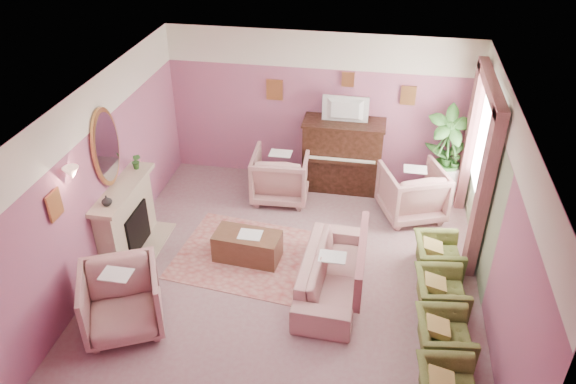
% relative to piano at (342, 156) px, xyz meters
% --- Properties ---
extents(floor, '(5.50, 6.00, 0.01)m').
position_rel_piano_xyz_m(floor, '(-0.50, -2.68, -0.65)').
color(floor, gray).
rests_on(floor, ground).
extents(ceiling, '(5.50, 6.00, 0.01)m').
position_rel_piano_xyz_m(ceiling, '(-0.50, -2.68, 2.15)').
color(ceiling, white).
rests_on(ceiling, wall_back).
extents(wall_back, '(5.50, 0.02, 2.80)m').
position_rel_piano_xyz_m(wall_back, '(-0.50, 0.32, 0.75)').
color(wall_back, '#85547B').
rests_on(wall_back, floor).
extents(wall_front, '(5.50, 0.02, 2.80)m').
position_rel_piano_xyz_m(wall_front, '(-0.50, -5.68, 0.75)').
color(wall_front, '#85547B').
rests_on(wall_front, floor).
extents(wall_left, '(0.02, 6.00, 2.80)m').
position_rel_piano_xyz_m(wall_left, '(-3.25, -2.68, 0.75)').
color(wall_left, '#85547B').
rests_on(wall_left, floor).
extents(wall_right, '(0.02, 6.00, 2.80)m').
position_rel_piano_xyz_m(wall_right, '(2.25, -2.68, 0.75)').
color(wall_right, '#85547B').
rests_on(wall_right, floor).
extents(picture_rail_band, '(5.50, 0.01, 0.65)m').
position_rel_piano_xyz_m(picture_rail_band, '(-0.50, 0.31, 1.82)').
color(picture_rail_band, white).
rests_on(picture_rail_band, wall_back).
extents(stripe_panel, '(0.01, 3.00, 2.15)m').
position_rel_piano_xyz_m(stripe_panel, '(2.23, -1.38, 0.42)').
color(stripe_panel, '#90A781').
rests_on(stripe_panel, wall_right).
extents(fireplace_surround, '(0.30, 1.40, 1.10)m').
position_rel_piano_xyz_m(fireplace_surround, '(-3.09, -2.48, -0.10)').
color(fireplace_surround, '#BFAC8E').
rests_on(fireplace_surround, floor).
extents(fireplace_inset, '(0.18, 0.72, 0.68)m').
position_rel_piano_xyz_m(fireplace_inset, '(-2.99, -2.48, -0.25)').
color(fireplace_inset, black).
rests_on(fireplace_inset, floor).
extents(fire_ember, '(0.06, 0.54, 0.10)m').
position_rel_piano_xyz_m(fire_ember, '(-2.95, -2.48, -0.43)').
color(fire_ember, '#F85D23').
rests_on(fire_ember, floor).
extents(mantel_shelf, '(0.40, 1.55, 0.07)m').
position_rel_piano_xyz_m(mantel_shelf, '(-3.06, -2.48, 0.47)').
color(mantel_shelf, '#BFAC8E').
rests_on(mantel_shelf, fireplace_surround).
extents(hearth, '(0.55, 1.50, 0.02)m').
position_rel_piano_xyz_m(hearth, '(-2.89, -2.48, -0.64)').
color(hearth, '#BFAC8E').
rests_on(hearth, floor).
extents(mirror_frame, '(0.04, 0.72, 1.20)m').
position_rel_piano_xyz_m(mirror_frame, '(-3.20, -2.48, 1.15)').
color(mirror_frame, tan).
rests_on(mirror_frame, wall_left).
extents(mirror_glass, '(0.01, 0.60, 1.06)m').
position_rel_piano_xyz_m(mirror_glass, '(-3.17, -2.48, 1.15)').
color(mirror_glass, silver).
rests_on(mirror_glass, wall_left).
extents(sconce_shade, '(0.20, 0.20, 0.16)m').
position_rel_piano_xyz_m(sconce_shade, '(-3.12, -3.53, 1.33)').
color(sconce_shade, '#F7B79C').
rests_on(sconce_shade, wall_left).
extents(piano, '(1.40, 0.60, 1.30)m').
position_rel_piano_xyz_m(piano, '(0.00, 0.00, 0.00)').
color(piano, black).
rests_on(piano, floor).
extents(piano_keyshelf, '(1.30, 0.12, 0.06)m').
position_rel_piano_xyz_m(piano_keyshelf, '(-0.00, -0.35, 0.07)').
color(piano_keyshelf, black).
rests_on(piano_keyshelf, piano).
extents(piano_keys, '(1.20, 0.08, 0.02)m').
position_rel_piano_xyz_m(piano_keys, '(0.00, -0.35, 0.11)').
color(piano_keys, silver).
rests_on(piano_keys, piano).
extents(piano_top, '(1.45, 0.65, 0.04)m').
position_rel_piano_xyz_m(piano_top, '(0.00, 0.00, 0.66)').
color(piano_top, black).
rests_on(piano_top, piano).
extents(television, '(0.80, 0.12, 0.48)m').
position_rel_piano_xyz_m(television, '(0.00, -0.05, 0.95)').
color(television, black).
rests_on(television, piano).
extents(print_back_left, '(0.30, 0.03, 0.38)m').
position_rel_piano_xyz_m(print_back_left, '(-1.30, 0.28, 1.07)').
color(print_back_left, tan).
rests_on(print_back_left, wall_back).
extents(print_back_right, '(0.26, 0.03, 0.34)m').
position_rel_piano_xyz_m(print_back_right, '(1.05, 0.28, 1.13)').
color(print_back_right, tan).
rests_on(print_back_right, wall_back).
extents(print_back_mid, '(0.22, 0.03, 0.26)m').
position_rel_piano_xyz_m(print_back_mid, '(0.00, 0.28, 1.35)').
color(print_back_mid, tan).
rests_on(print_back_mid, wall_back).
extents(print_left_wall, '(0.03, 0.28, 0.36)m').
position_rel_piano_xyz_m(print_left_wall, '(-3.21, -3.88, 1.07)').
color(print_left_wall, tan).
rests_on(print_left_wall, wall_left).
extents(window_blind, '(0.03, 1.40, 1.80)m').
position_rel_piano_xyz_m(window_blind, '(2.20, -1.13, 1.05)').
color(window_blind, beige).
rests_on(window_blind, wall_right).
extents(curtain_left, '(0.16, 0.34, 2.60)m').
position_rel_piano_xyz_m(curtain_left, '(2.12, -2.05, 0.65)').
color(curtain_left, '#8D4E54').
rests_on(curtain_left, floor).
extents(curtain_right, '(0.16, 0.34, 2.60)m').
position_rel_piano_xyz_m(curtain_right, '(2.12, -0.21, 0.65)').
color(curtain_right, '#8D4E54').
rests_on(curtain_right, floor).
extents(pelmet, '(0.16, 2.20, 0.16)m').
position_rel_piano_xyz_m(pelmet, '(2.12, -1.13, 1.91)').
color(pelmet, '#8D4E54').
rests_on(pelmet, wall_right).
extents(mantel_plant, '(0.16, 0.16, 0.28)m').
position_rel_piano_xyz_m(mantel_plant, '(-3.05, -1.93, 0.64)').
color(mantel_plant, '#2E6727').
rests_on(mantel_plant, mantel_shelf).
extents(mantel_vase, '(0.16, 0.16, 0.16)m').
position_rel_piano_xyz_m(mantel_vase, '(-3.05, -2.98, 0.58)').
color(mantel_vase, white).
rests_on(mantel_vase, mantel_shelf).
extents(area_rug, '(2.69, 2.07, 0.01)m').
position_rel_piano_xyz_m(area_rug, '(-1.05, -2.34, -0.64)').
color(area_rug, '#B06A64').
rests_on(area_rug, floor).
extents(coffee_table, '(1.04, 0.58, 0.45)m').
position_rel_piano_xyz_m(coffee_table, '(-1.21, -2.38, -0.43)').
color(coffee_table, brown).
rests_on(coffee_table, floor).
extents(table_paper, '(0.35, 0.28, 0.01)m').
position_rel_piano_xyz_m(table_paper, '(-1.16, -2.38, -0.20)').
color(table_paper, white).
rests_on(table_paper, coffee_table).
extents(sofa, '(0.68, 2.04, 0.82)m').
position_rel_piano_xyz_m(sofa, '(0.14, -2.86, -0.24)').
color(sofa, tan).
rests_on(sofa, floor).
extents(sofa_throw, '(0.10, 1.55, 0.57)m').
position_rel_piano_xyz_m(sofa_throw, '(0.54, -2.86, -0.05)').
color(sofa_throw, '#8D4E54').
rests_on(sofa_throw, sofa).
extents(floral_armchair_left, '(0.97, 0.97, 1.01)m').
position_rel_piano_xyz_m(floral_armchair_left, '(-1.04, -0.56, -0.15)').
color(floral_armchair_left, tan).
rests_on(floral_armchair_left, floor).
extents(floral_armchair_right, '(0.97, 0.97, 1.01)m').
position_rel_piano_xyz_m(floral_armchair_right, '(1.26, -0.72, -0.15)').
color(floral_armchair_right, tan).
rests_on(floral_armchair_right, floor).
extents(floral_armchair_front, '(0.97, 0.97, 1.01)m').
position_rel_piano_xyz_m(floral_armchair_front, '(-2.46, -4.08, -0.15)').
color(floral_armchair_front, tan).
rests_on(floral_armchair_front, floor).
extents(olive_chair_b, '(0.55, 0.78, 0.67)m').
position_rel_piano_xyz_m(olive_chair_b, '(1.64, -3.79, -0.31)').
color(olive_chair_b, '#5A672E').
rests_on(olive_chair_b, floor).
extents(olive_chair_c, '(0.55, 0.78, 0.67)m').
position_rel_piano_xyz_m(olive_chair_c, '(1.64, -2.97, -0.31)').
color(olive_chair_c, '#5A672E').
rests_on(olive_chair_c, floor).
extents(olive_chair_d, '(0.55, 0.78, 0.67)m').
position_rel_piano_xyz_m(olive_chair_d, '(1.64, -2.15, -0.31)').
color(olive_chair_d, '#5A672E').
rests_on(olive_chair_d, floor).
extents(side_table, '(0.52, 0.52, 0.70)m').
position_rel_piano_xyz_m(side_table, '(1.83, -0.11, -0.30)').
color(side_table, white).
rests_on(side_table, floor).
extents(side_plant_big, '(0.30, 0.30, 0.34)m').
position_rel_piano_xyz_m(side_plant_big, '(1.83, -0.11, 0.22)').
color(side_plant_big, '#2E6727').
rests_on(side_plant_big, side_table).
extents(side_plant_small, '(0.16, 0.16, 0.28)m').
position_rel_piano_xyz_m(side_plant_small, '(1.95, -0.21, 0.19)').
color(side_plant_small, '#2E6727').
rests_on(side_plant_small, side_table).
extents(palm_pot, '(0.34, 0.34, 0.34)m').
position_rel_piano_xyz_m(palm_pot, '(1.78, -0.14, -0.48)').
color(palm_pot, '#9F6E4B').
rests_on(palm_pot, floor).
extents(palm_plant, '(0.76, 0.76, 1.44)m').
position_rel_piano_xyz_m(palm_plant, '(1.78, -0.14, 0.41)').
color(palm_plant, '#2E6727').
rests_on(palm_plant, palm_pot).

